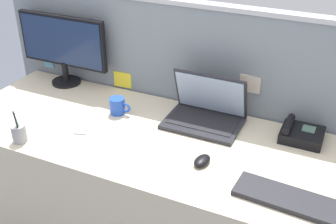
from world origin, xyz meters
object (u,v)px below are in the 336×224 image
computer_mouse_right_hand (202,161)px  pen_cup (19,133)px  laptop (206,111)px  desk_phone (301,134)px  cell_phone_white_slab (84,126)px  keyboard_main (286,198)px  desktop_monitor (63,44)px  coffee_mug (118,106)px

computer_mouse_right_hand → pen_cup: (-0.84, -0.20, 0.03)m
laptop → desk_phone: (0.47, 0.03, -0.03)m
desk_phone → pen_cup: pen_cup is taller
cell_phone_white_slab → pen_cup: bearing=-149.0°
desk_phone → pen_cup: (-1.20, -0.58, 0.02)m
cell_phone_white_slab → keyboard_main: bearing=-26.8°
desktop_monitor → cell_phone_white_slab: bearing=-45.1°
desk_phone → coffee_mug: 0.93m
desktop_monitor → computer_mouse_right_hand: desktop_monitor is taller
coffee_mug → keyboard_main: bearing=-18.7°
keyboard_main → computer_mouse_right_hand: computer_mouse_right_hand is taller
laptop → keyboard_main: (0.50, -0.44, -0.05)m
computer_mouse_right_hand → pen_cup: pen_cup is taller
pen_cup → coffee_mug: size_ratio=1.45×
pen_cup → keyboard_main: bearing=5.0°
computer_mouse_right_hand → desktop_monitor: bearing=165.8°
laptop → coffee_mug: size_ratio=3.20×
pen_cup → cell_phone_white_slab: (0.20, 0.24, -0.04)m
desktop_monitor → cell_phone_white_slab: size_ratio=3.71×
computer_mouse_right_hand → pen_cup: bearing=-158.6°
keyboard_main → computer_mouse_right_hand: size_ratio=4.04×
laptop → computer_mouse_right_hand: (0.11, -0.35, -0.05)m
computer_mouse_right_hand → pen_cup: size_ratio=0.59×
laptop → coffee_mug: (-0.45, -0.12, -0.02)m
desk_phone → cell_phone_white_slab: (-1.00, -0.34, -0.03)m
desk_phone → coffee_mug: (-0.92, -0.15, 0.01)m
laptop → cell_phone_white_slab: (-0.54, -0.31, -0.06)m
desktop_monitor → keyboard_main: bearing=-20.0°
computer_mouse_right_hand → pen_cup: 0.87m
cell_phone_white_slab → laptop: bearing=10.1°
keyboard_main → cell_phone_white_slab: keyboard_main is taller
computer_mouse_right_hand → cell_phone_white_slab: (-0.65, 0.04, -0.01)m
pen_cup → cell_phone_white_slab: bearing=50.6°
laptop → coffee_mug: bearing=-165.5°
desktop_monitor → pen_cup: desktop_monitor is taller
desk_phone → pen_cup: size_ratio=1.15×
desktop_monitor → pen_cup: (0.19, -0.63, -0.20)m
cell_phone_white_slab → desktop_monitor: bearing=115.3°
desk_phone → computer_mouse_right_hand: size_ratio=1.96×
keyboard_main → computer_mouse_right_hand: 0.39m
keyboard_main → computer_mouse_right_hand: bearing=170.8°
keyboard_main → cell_phone_white_slab: (-1.03, 0.13, -0.01)m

